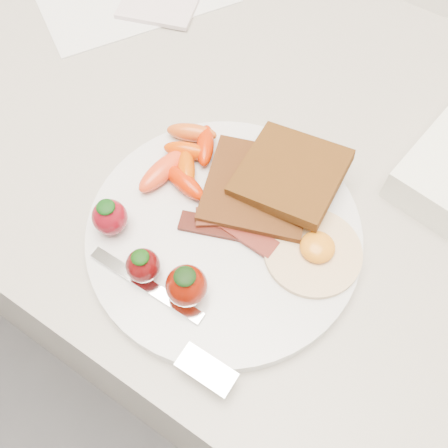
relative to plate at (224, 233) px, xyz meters
The scene contains 9 objects.
counter 0.48m from the plate, 101.05° to the left, with size 2.00×0.60×0.90m, color gray.
plate is the anchor object (origin of this frame).
toast_lower 0.06m from the plate, 85.02° to the left, with size 0.10×0.10×0.01m, color #331505.
toast_upper 0.09m from the plate, 71.29° to the left, with size 0.10×0.10×0.01m, color #381905.
fried_egg 0.09m from the plate, 16.64° to the left, with size 0.11×0.11×0.02m.
bacon_strips 0.02m from the plate, 51.83° to the left, with size 0.10×0.07×0.01m.
baby_carrots 0.09m from the plate, 151.78° to the left, with size 0.09×0.11×0.02m.
strawberries 0.08m from the plate, 115.55° to the right, with size 0.14×0.05×0.05m.
fork 0.11m from the plate, 82.29° to the right, with size 0.18×0.05×0.00m.
Camera 1 is at (0.15, 1.38, 1.35)m, focal length 40.00 mm.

